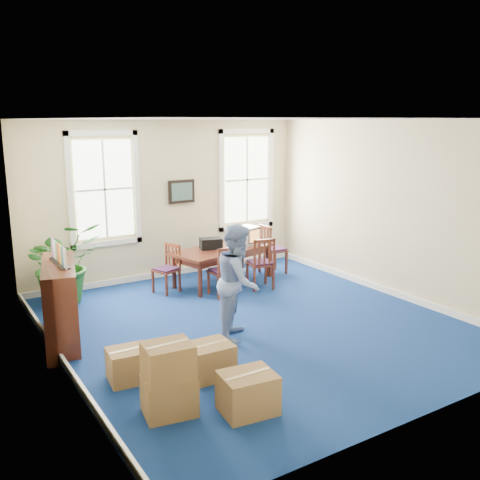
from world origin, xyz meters
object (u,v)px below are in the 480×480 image
potted_plant (63,263)px  credenza (61,300)px  man (238,281)px  crt_tv (247,235)px  chair_near_left (222,271)px  cardboard_boxes (182,369)px  conference_table (223,265)px

potted_plant → credenza: bearing=-105.3°
man → potted_plant: man is taller
credenza → potted_plant: bearing=87.9°
crt_tv → chair_near_left: (-1.04, -0.76, -0.42)m
chair_near_left → potted_plant: size_ratio=0.65×
crt_tv → potted_plant: 3.63m
crt_tv → credenza: size_ratio=0.27×
crt_tv → cardboard_boxes: (-3.37, -3.90, -0.46)m
chair_near_left → man: man is taller
credenza → man: bearing=-15.0°
crt_tv → chair_near_left: 1.35m
conference_table → crt_tv: (0.61, 0.05, 0.53)m
conference_table → potted_plant: potted_plant is taller
conference_table → man: (-1.17, -2.50, 0.50)m
conference_table → credenza: size_ratio=1.33×
conference_table → credenza: credenza is taller
man → potted_plant: 3.45m
crt_tv → potted_plant: potted_plant is taller
man → credenza: 2.61m
crt_tv → credenza: (-4.07, -1.31, -0.27)m
crt_tv → credenza: 4.29m
crt_tv → man: man is taller
conference_table → man: 2.80m
crt_tv → cardboard_boxes: size_ratio=0.28×
credenza → cardboard_boxes: (0.70, -2.59, -0.18)m
man → cardboard_boxes: (-1.59, -1.35, -0.43)m
credenza → crt_tv: bearing=31.1°
cardboard_boxes → conference_table: bearing=54.4°
man → crt_tv: bearing=4.4°
man → credenza: bearing=101.1°
credenza → potted_plant: potted_plant is taller
potted_plant → cardboard_boxes: bearing=-86.8°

